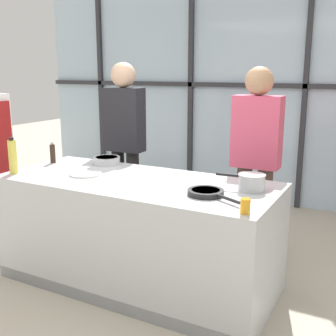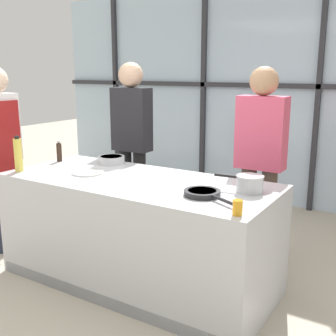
% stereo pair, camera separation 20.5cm
% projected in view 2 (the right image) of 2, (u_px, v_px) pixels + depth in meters
% --- Properties ---
extents(ground_plane, '(18.00, 18.00, 0.00)m').
position_uv_depth(ground_plane, '(138.00, 280.00, 3.55)').
color(ground_plane, '#BCB29E').
extents(back_window_wall, '(6.40, 0.10, 2.80)m').
position_uv_depth(back_window_wall, '(258.00, 96.00, 5.45)').
color(back_window_wall, silver).
rests_on(back_window_wall, ground_plane).
extents(demo_island, '(2.23, 0.95, 0.88)m').
position_uv_depth(demo_island, '(138.00, 231.00, 3.44)').
color(demo_island, silver).
rests_on(demo_island, ground_plane).
extents(chef, '(0.25, 0.38, 1.77)m').
position_uv_depth(chef, '(0.00, 145.00, 3.95)').
color(chef, '#232838').
rests_on(chef, ground_plane).
extents(spectator_far_left, '(0.41, 0.25, 1.81)m').
position_uv_depth(spectator_far_left, '(132.00, 136.00, 4.40)').
color(spectator_far_left, black).
rests_on(spectator_far_left, ground_plane).
extents(spectator_center_left, '(0.42, 0.25, 1.76)m').
position_uv_depth(spectator_center_left, '(260.00, 153.00, 3.69)').
color(spectator_center_left, '#47382D').
rests_on(spectator_center_left, ground_plane).
extents(frying_pan, '(0.43, 0.29, 0.04)m').
position_uv_depth(frying_pan, '(203.00, 193.00, 2.90)').
color(frying_pan, '#232326').
rests_on(frying_pan, demo_island).
extents(saucepan, '(0.36, 0.20, 0.12)m').
position_uv_depth(saucepan, '(249.00, 183.00, 2.98)').
color(saucepan, silver).
rests_on(saucepan, demo_island).
extents(white_plate, '(0.27, 0.27, 0.01)m').
position_uv_depth(white_plate, '(88.00, 173.00, 3.53)').
color(white_plate, white).
rests_on(white_plate, demo_island).
extents(mixing_bowl, '(0.25, 0.25, 0.07)m').
position_uv_depth(mixing_bowl, '(111.00, 159.00, 3.91)').
color(mixing_bowl, silver).
rests_on(mixing_bowl, demo_island).
extents(oil_bottle, '(0.07, 0.07, 0.31)m').
position_uv_depth(oil_bottle, '(18.00, 155.00, 3.57)').
color(oil_bottle, '#E0CC4C').
rests_on(oil_bottle, demo_island).
extents(pepper_grinder, '(0.05, 0.05, 0.20)m').
position_uv_depth(pepper_grinder, '(59.00, 152.00, 3.99)').
color(pepper_grinder, '#332319').
rests_on(pepper_grinder, demo_island).
extents(juice_glass_near, '(0.06, 0.06, 0.09)m').
position_uv_depth(juice_glass_near, '(238.00, 208.00, 2.51)').
color(juice_glass_near, orange).
rests_on(juice_glass_near, demo_island).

